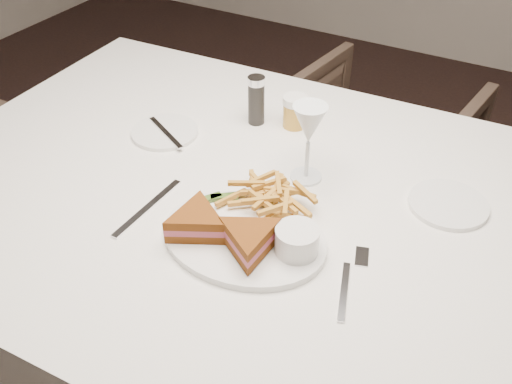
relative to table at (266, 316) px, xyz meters
The scene contains 4 objects.
ground 0.43m from the table, 168.86° to the left, with size 5.00×5.00×0.00m, color black.
table is the anchor object (origin of this frame).
chair_far 0.91m from the table, 93.15° to the left, with size 0.62×0.58×0.64m, color #48372C.
table_setting 0.41m from the table, 76.48° to the right, with size 0.82×0.63×0.18m.
Camera 1 is at (0.62, -0.85, 1.49)m, focal length 40.00 mm.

